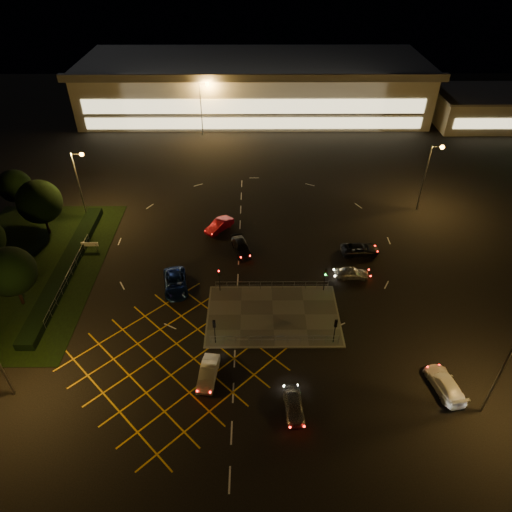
{
  "coord_description": "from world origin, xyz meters",
  "views": [
    {
      "loc": [
        -0.04,
        -37.62,
        35.3
      ],
      "look_at": [
        0.19,
        6.08,
        2.0
      ],
      "focal_mm": 32.0,
      "sensor_mm": 36.0,
      "label": 1
    }
  ],
  "objects_px": {
    "signal_nw": "(219,275)",
    "car_circ_red": "(219,225)",
    "car_east_grey": "(360,249)",
    "car_far_dkgrey": "(241,247)",
    "car_near_silver": "(294,405)",
    "signal_sw": "(214,327)",
    "signal_se": "(335,327)",
    "car_queue_white": "(208,373)",
    "car_approach_white": "(445,384)",
    "car_right_silver": "(352,273)",
    "car_left_blue": "(175,283)",
    "signal_ne": "(325,275)"
  },
  "relations": [
    {
      "from": "car_east_grey",
      "to": "signal_sw",
      "type": "bearing_deg",
      "value": 128.17
    },
    {
      "from": "signal_sw",
      "to": "car_approach_white",
      "type": "xyz_separation_m",
      "value": [
        21.41,
        -5.67,
        -1.64
      ]
    },
    {
      "from": "car_far_dkgrey",
      "to": "car_east_grey",
      "type": "bearing_deg",
      "value": -17.52
    },
    {
      "from": "signal_se",
      "to": "car_east_grey",
      "type": "height_order",
      "value": "signal_se"
    },
    {
      "from": "car_far_dkgrey",
      "to": "signal_sw",
      "type": "bearing_deg",
      "value": -113.87
    },
    {
      "from": "signal_nw",
      "to": "car_queue_white",
      "type": "bearing_deg",
      "value": -91.74
    },
    {
      "from": "signal_nw",
      "to": "car_right_silver",
      "type": "height_order",
      "value": "signal_nw"
    },
    {
      "from": "signal_nw",
      "to": "car_near_silver",
      "type": "height_order",
      "value": "signal_nw"
    },
    {
      "from": "signal_ne",
      "to": "car_far_dkgrey",
      "type": "xyz_separation_m",
      "value": [
        -9.69,
        7.72,
        -1.69
      ]
    },
    {
      "from": "car_left_blue",
      "to": "car_circ_red",
      "type": "distance_m",
      "value": 12.91
    },
    {
      "from": "car_circ_red",
      "to": "signal_sw",
      "type": "bearing_deg",
      "value": -48.85
    },
    {
      "from": "signal_se",
      "to": "car_right_silver",
      "type": "relative_size",
      "value": 0.81
    },
    {
      "from": "signal_nw",
      "to": "car_approach_white",
      "type": "bearing_deg",
      "value": -32.53
    },
    {
      "from": "signal_se",
      "to": "car_circ_red",
      "type": "xyz_separation_m",
      "value": [
        -12.82,
        20.7,
        -1.62
      ]
    },
    {
      "from": "signal_nw",
      "to": "car_queue_white",
      "type": "xyz_separation_m",
      "value": [
        -0.37,
        -12.29,
        -1.66
      ]
    },
    {
      "from": "car_queue_white",
      "to": "signal_nw",
      "type": "bearing_deg",
      "value": 95.2
    },
    {
      "from": "car_queue_white",
      "to": "car_left_blue",
      "type": "height_order",
      "value": "car_left_blue"
    },
    {
      "from": "signal_nw",
      "to": "car_circ_red",
      "type": "distance_m",
      "value": 12.84
    },
    {
      "from": "car_near_silver",
      "to": "car_east_grey",
      "type": "xyz_separation_m",
      "value": [
        10.12,
        23.0,
        -0.02
      ]
    },
    {
      "from": "car_queue_white",
      "to": "car_approach_white",
      "type": "height_order",
      "value": "car_approach_white"
    },
    {
      "from": "car_queue_white",
      "to": "signal_ne",
      "type": "bearing_deg",
      "value": 51.74
    },
    {
      "from": "signal_ne",
      "to": "car_right_silver",
      "type": "distance_m",
      "value": 4.74
    },
    {
      "from": "car_left_blue",
      "to": "car_east_grey",
      "type": "bearing_deg",
      "value": 5.04
    },
    {
      "from": "car_left_blue",
      "to": "car_far_dkgrey",
      "type": "distance_m",
      "value": 10.36
    },
    {
      "from": "car_right_silver",
      "to": "car_east_grey",
      "type": "distance_m",
      "value": 5.07
    },
    {
      "from": "signal_sw",
      "to": "car_queue_white",
      "type": "relative_size",
      "value": 0.73
    },
    {
      "from": "car_circ_red",
      "to": "car_near_silver",
      "type": "bearing_deg",
      "value": -35.04
    },
    {
      "from": "signal_sw",
      "to": "car_left_blue",
      "type": "height_order",
      "value": "signal_sw"
    },
    {
      "from": "car_east_grey",
      "to": "car_near_silver",
      "type": "bearing_deg",
      "value": 153.54
    },
    {
      "from": "car_east_grey",
      "to": "signal_se",
      "type": "bearing_deg",
      "value": 157.29
    },
    {
      "from": "signal_nw",
      "to": "car_circ_red",
      "type": "relative_size",
      "value": 0.7
    },
    {
      "from": "car_east_grey",
      "to": "car_approach_white",
      "type": "height_order",
      "value": "car_approach_white"
    },
    {
      "from": "signal_sw",
      "to": "car_queue_white",
      "type": "bearing_deg",
      "value": 85.05
    },
    {
      "from": "car_east_grey",
      "to": "car_far_dkgrey",
      "type": "bearing_deg",
      "value": 85.27
    },
    {
      "from": "signal_sw",
      "to": "signal_se",
      "type": "height_order",
      "value": "same"
    },
    {
      "from": "signal_sw",
      "to": "car_right_silver",
      "type": "distance_m",
      "value": 18.91
    },
    {
      "from": "car_left_blue",
      "to": "signal_se",
      "type": "bearing_deg",
      "value": -37.66
    },
    {
      "from": "car_near_silver",
      "to": "car_east_grey",
      "type": "height_order",
      "value": "car_near_silver"
    },
    {
      "from": "signal_sw",
      "to": "signal_se",
      "type": "xyz_separation_m",
      "value": [
        12.0,
        0.0,
        0.0
      ]
    },
    {
      "from": "car_queue_white",
      "to": "car_right_silver",
      "type": "distance_m",
      "value": 21.79
    },
    {
      "from": "car_near_silver",
      "to": "signal_se",
      "type": "bearing_deg",
      "value": 56.04
    },
    {
      "from": "signal_se",
      "to": "car_near_silver",
      "type": "xyz_separation_m",
      "value": [
        -4.6,
        -7.84,
        -1.67
      ]
    },
    {
      "from": "signal_se",
      "to": "car_left_blue",
      "type": "height_order",
      "value": "signal_se"
    },
    {
      "from": "car_circ_red",
      "to": "signal_se",
      "type": "bearing_deg",
      "value": -19.34
    },
    {
      "from": "signal_se",
      "to": "car_right_silver",
      "type": "height_order",
      "value": "signal_se"
    },
    {
      "from": "car_near_silver",
      "to": "car_circ_red",
      "type": "xyz_separation_m",
      "value": [
        -8.22,
        28.53,
        0.05
      ]
    },
    {
      "from": "signal_ne",
      "to": "car_approach_white",
      "type": "bearing_deg",
      "value": -55.42
    },
    {
      "from": "signal_ne",
      "to": "car_approach_white",
      "type": "xyz_separation_m",
      "value": [
        9.41,
        -13.65,
        -1.64
      ]
    },
    {
      "from": "signal_se",
      "to": "car_approach_white",
      "type": "distance_m",
      "value": 11.11
    },
    {
      "from": "signal_se",
      "to": "signal_nw",
      "type": "distance_m",
      "value": 14.41
    }
  ]
}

